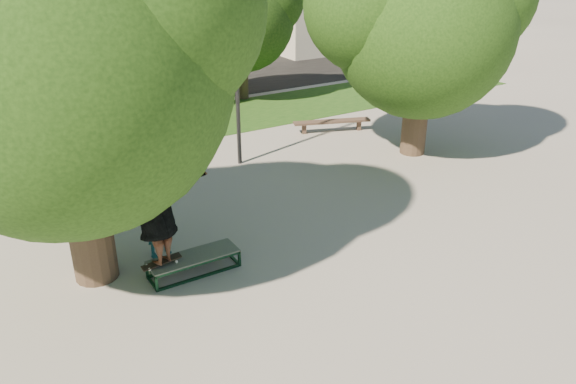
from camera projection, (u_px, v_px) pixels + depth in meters
ground at (303, 243)px, 12.35m from camera, size 120.00×120.00×0.00m
grass_strip at (183, 124)px, 20.20m from camera, size 30.00×4.00×0.02m
asphalt_strip at (106, 90)px, 24.78m from camera, size 40.00×8.00×0.01m
tree_left at (54, 50)px, 9.33m from camera, size 6.96×5.95×7.12m
tree_right at (421, 16)px, 15.87m from camera, size 6.24×5.33×6.51m
bg_tree_mid at (90, 4)px, 19.56m from camera, size 5.76×4.92×6.24m
bg_tree_right at (239, 11)px, 22.00m from camera, size 5.04×4.31×5.43m
lamppost at (236, 56)px, 15.41m from camera, size 0.25×0.15×6.11m
grind_box at (194, 264)px, 11.20m from camera, size 1.80×0.60×0.38m
skater_rig at (157, 216)px, 10.38m from camera, size 2.46×1.36×2.01m
bystander at (158, 217)px, 11.53m from camera, size 0.74×0.58×1.77m
bench at (332, 122)px, 19.28m from camera, size 2.64×1.25×0.41m
car_dark at (69, 90)px, 21.57m from camera, size 2.26×4.88×1.55m
car_grey at (85, 82)px, 22.71m from camera, size 3.68×6.05×1.57m
car_silver_b at (144, 66)px, 25.43m from camera, size 2.84×5.83×1.63m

